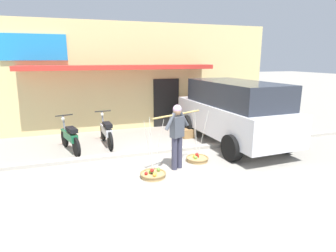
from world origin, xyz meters
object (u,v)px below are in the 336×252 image
motorcycle_nearest_shop (70,137)px  fruit_vendor (177,133)px  fruit_basket_right_side (197,158)px  wooden_crate (188,133)px  motorcycle_second_in_row (106,132)px  fruit_basket_left_side (153,174)px  parked_truck (233,111)px

motorcycle_nearest_shop → fruit_vendor: bearing=-41.6°
fruit_basket_right_side → wooden_crate: fruit_basket_right_side is taller
motorcycle_nearest_shop → wooden_crate: size_ratio=4.02×
motorcycle_nearest_shop → motorcycle_second_in_row: bearing=15.8°
wooden_crate → fruit_basket_left_side: bearing=-125.9°
fruit_basket_left_side → fruit_basket_right_side: size_ratio=1.00×
motorcycle_nearest_shop → fruit_basket_left_side: bearing=-54.7°
motorcycle_second_in_row → fruit_basket_left_side: bearing=-75.8°
fruit_vendor → motorcycle_nearest_shop: fruit_vendor is taller
motorcycle_second_in_row → parked_truck: (4.05, -1.15, 0.68)m
fruit_vendor → fruit_basket_right_side: size_ratio=1.17×
fruit_basket_left_side → motorcycle_nearest_shop: size_ratio=0.82×
fruit_vendor → fruit_basket_right_side: (0.74, 0.33, -0.90)m
motorcycle_nearest_shop → motorcycle_second_in_row: size_ratio=0.97×
fruit_basket_right_side → motorcycle_nearest_shop: fruit_basket_right_side is taller
motorcycle_nearest_shop → motorcycle_second_in_row: same height
fruit_basket_right_side → parked_truck: 2.40m
fruit_basket_left_side → motorcycle_nearest_shop: (-1.90, 2.68, 0.37)m
motorcycle_nearest_shop → wooden_crate: bearing=4.4°
fruit_vendor → parked_truck: bearing=30.7°
parked_truck → fruit_basket_left_side: bearing=-150.7°
fruit_vendor → motorcycle_second_in_row: size_ratio=0.93×
fruit_vendor → fruit_basket_left_side: size_ratio=1.17×
parked_truck → wooden_crate: 1.88m
fruit_vendor → motorcycle_second_in_row: bearing=119.4°
fruit_vendor → fruit_basket_right_side: fruit_vendor is taller
fruit_vendor → fruit_basket_left_side: 1.21m
fruit_basket_left_side → motorcycle_nearest_shop: bearing=125.3°
fruit_vendor → motorcycle_second_in_row: (-1.50, 2.66, -0.52)m
motorcycle_nearest_shop → motorcycle_second_in_row: (1.14, 0.32, 0.00)m
fruit_basket_right_side → wooden_crate: bearing=73.6°
fruit_basket_left_side → fruit_basket_right_side: same height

